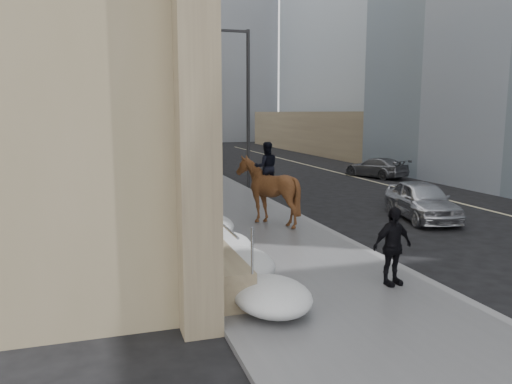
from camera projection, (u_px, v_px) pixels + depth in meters
The scene contains 17 objects.
ground at pixel (299, 277), 12.00m from camera, with size 140.00×140.00×0.00m, color black.
sidewalk at pixel (210, 203), 21.41m from camera, with size 5.00×80.00×0.12m, color #565658.
curb at pixel (268, 200), 22.19m from camera, with size 0.24×80.00×0.12m, color slate.
lane_line at pixel (419, 193), 24.53m from camera, with size 0.15×70.00×0.01m, color #BFB78C.
limestone_building at pixel (78, 22), 27.84m from camera, with size 6.10×44.00×18.00m.
far_podium at pixel (504, 150), 25.70m from camera, with size 2.00×80.00×4.00m, color #7C6A50.
bg_building_mid at pixel (159, 37), 67.49m from camera, with size 30.00×12.00×28.00m, color slate.
bg_building_far at pixel (85, 72), 76.46m from camera, with size 24.00×12.00×20.00m, color gray.
streetlight_mid at pixel (245, 99), 25.28m from camera, with size 1.71×0.24×8.00m.
streetlight_far at pixel (182, 105), 44.11m from camera, with size 1.71×0.24×8.00m.
traffic_signal at pixel (201, 111), 32.71m from camera, with size 4.10×0.22×6.00m.
snow_bank at pixel (185, 203), 19.14m from camera, with size 1.70×18.10×0.76m.
mounted_horse_left at pixel (195, 193), 17.26m from camera, with size 1.43×2.50×2.66m.
mounted_horse_right at pixel (267, 188), 17.09m from camera, with size 2.13×2.33×2.81m.
pedestrian at pixel (392, 246), 11.02m from camera, with size 1.03×0.43×1.76m, color black.
car_silver at pixel (422, 200), 18.45m from camera, with size 1.68×4.18×1.42m, color #B8BAC0.
car_grey at pixel (376, 167), 30.43m from camera, with size 1.69×4.15×1.21m, color #5A5C62.
Camera 1 is at (-4.46, -10.68, 3.92)m, focal length 35.00 mm.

